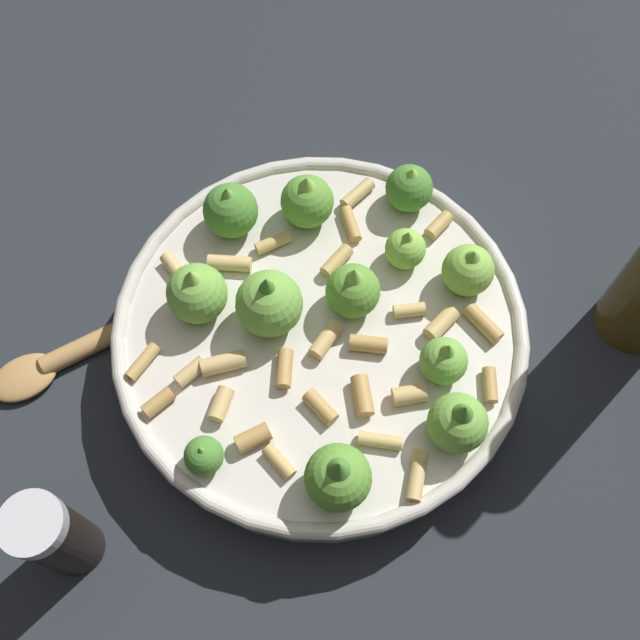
{
  "coord_description": "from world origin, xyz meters",
  "views": [
    {
      "loc": [
        -0.18,
        0.14,
        0.53
      ],
      "look_at": [
        0.0,
        0.0,
        0.06
      ],
      "focal_mm": 41.27,
      "sensor_mm": 36.0,
      "label": 1
    }
  ],
  "objects": [
    {
      "name": "ground_plane",
      "position": [
        0.0,
        0.0,
        0.0
      ],
      "size": [
        2.4,
        2.4,
        0.0
      ],
      "primitive_type": "plane",
      "color": "#23282D"
    },
    {
      "name": "wooden_spoon",
      "position": [
        0.11,
        0.12,
        0.01
      ],
      "size": [
        0.06,
        0.23,
        0.02
      ],
      "color": "#B2844C",
      "rests_on": "ground"
    },
    {
      "name": "pepper_shaker",
      "position": [
        -0.01,
        0.22,
        0.05
      ],
      "size": [
        0.04,
        0.04,
        0.1
      ],
      "color": "black",
      "rests_on": "ground"
    },
    {
      "name": "cooking_pan",
      "position": [
        0.0,
        -0.0,
        0.03
      ],
      "size": [
        0.3,
        0.3,
        0.11
      ],
      "color": "beige",
      "rests_on": "ground"
    }
  ]
}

